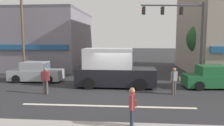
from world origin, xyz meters
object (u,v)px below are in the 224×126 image
at_px(sedan_crossing_center, 104,64).
at_px(pedestrian_mid_crossing, 174,79).
at_px(street_tree, 203,39).
at_px(traffic_light_mast, 186,27).
at_px(box_truck_crossing_leftbound, 113,69).
at_px(utility_pole_far_right, 212,36).
at_px(sedan_crossing_rightbound, 213,78).
at_px(pedestrian_foreground_with_bag, 132,106).
at_px(sedan_approaching_near, 36,73).
at_px(utility_pole_near_left, 23,34).
at_px(pedestrian_far_side, 45,79).

height_order(sedan_crossing_center, pedestrian_mid_crossing, pedestrian_mid_crossing).
bearing_deg(street_tree, traffic_light_mast, -124.48).
height_order(traffic_light_mast, box_truck_crossing_leftbound, traffic_light_mast).
distance_m(utility_pole_far_right, sedan_crossing_rightbound, 6.20).
bearing_deg(pedestrian_foreground_with_bag, pedestrian_mid_crossing, 64.46).
relative_size(street_tree, sedan_crossing_rightbound, 1.16).
bearing_deg(box_truck_crossing_leftbound, sedan_approaching_near, 167.09).
height_order(sedan_crossing_rightbound, pedestrian_mid_crossing, pedestrian_mid_crossing).
xyz_separation_m(utility_pole_near_left, utility_pole_far_right, (17.15, 1.60, -0.12)).
distance_m(utility_pole_near_left, traffic_light_mast, 14.02).
distance_m(utility_pole_far_right, sedan_crossing_center, 10.97).
bearing_deg(sedan_crossing_center, sedan_approaching_near, -126.38).
xyz_separation_m(street_tree, utility_pole_far_right, (0.70, -0.39, 0.34)).
height_order(street_tree, pedestrian_foreground_with_bag, street_tree).
relative_size(utility_pole_far_right, sedan_crossing_rightbound, 1.69).
height_order(sedan_approaching_near, sedan_crossing_rightbound, same).
distance_m(street_tree, pedestrian_mid_crossing, 8.93).
xyz_separation_m(utility_pole_far_right, sedan_crossing_rightbound, (-1.67, -5.16, -2.99)).
bearing_deg(utility_pole_near_left, street_tree, 6.91).
bearing_deg(box_truck_crossing_leftbound, sedan_crossing_center, 100.95).
relative_size(sedan_approaching_near, pedestrian_far_side, 2.48).
height_order(box_truck_crossing_leftbound, sedan_crossing_center, box_truck_crossing_leftbound).
bearing_deg(sedan_crossing_rightbound, pedestrian_foreground_with_bag, -127.06).
height_order(utility_pole_far_right, sedan_approaching_near, utility_pole_far_right).
bearing_deg(pedestrian_mid_crossing, box_truck_crossing_leftbound, 154.87).
bearing_deg(utility_pole_far_right, box_truck_crossing_leftbound, -148.44).
bearing_deg(pedestrian_far_side, utility_pole_far_right, 31.50).
bearing_deg(street_tree, sedan_crossing_rightbound, -99.88).
bearing_deg(box_truck_crossing_leftbound, pedestrian_mid_crossing, -25.13).
distance_m(sedan_crossing_center, pedestrian_mid_crossing, 11.23).
height_order(sedan_crossing_center, pedestrian_far_side, pedestrian_far_side).
bearing_deg(sedan_crossing_center, box_truck_crossing_leftbound, -79.05).
bearing_deg(pedestrian_far_side, utility_pole_near_left, 125.62).
xyz_separation_m(street_tree, traffic_light_mast, (-2.54, -3.69, 0.94)).
relative_size(sedan_crossing_center, pedestrian_far_side, 2.49).
bearing_deg(utility_pole_near_left, sedan_crossing_rightbound, -12.97).
relative_size(street_tree, traffic_light_mast, 0.79).
relative_size(utility_pole_far_right, box_truck_crossing_leftbound, 1.26).
xyz_separation_m(traffic_light_mast, pedestrian_far_side, (-9.47, -4.49, -3.35)).
bearing_deg(utility_pole_near_left, pedestrian_mid_crossing, -24.27).
bearing_deg(box_truck_crossing_leftbound, pedestrian_foreground_with_bag, -80.15).
height_order(street_tree, traffic_light_mast, traffic_light_mast).
bearing_deg(utility_pole_near_left, traffic_light_mast, -6.96).
height_order(box_truck_crossing_leftbound, pedestrian_mid_crossing, box_truck_crossing_leftbound).
xyz_separation_m(box_truck_crossing_leftbound, pedestrian_far_side, (-4.02, -2.45, -0.30)).
bearing_deg(traffic_light_mast, street_tree, 55.52).
bearing_deg(sedan_crossing_center, street_tree, -13.08).
distance_m(sedan_crossing_center, pedestrian_far_side, 10.69).
xyz_separation_m(street_tree, pedestrian_foreground_with_bag, (-6.70, -13.15, -2.41)).
height_order(utility_pole_near_left, box_truck_crossing_leftbound, utility_pole_near_left).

